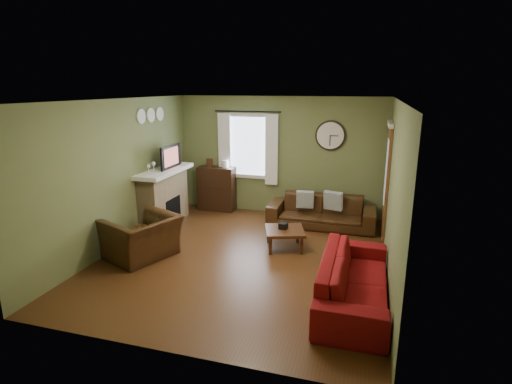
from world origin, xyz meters
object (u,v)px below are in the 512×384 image
(sofa_brown, at_px, (321,211))
(sofa_red, at_px, (354,279))
(coffee_table, at_px, (284,239))
(bookshelf, at_px, (217,189))
(armchair, at_px, (142,237))

(sofa_brown, height_order, sofa_red, sofa_red)
(coffee_table, bearing_deg, bookshelf, 137.79)
(bookshelf, xyz_separation_m, armchair, (-0.21, -2.86, -0.15))
(sofa_red, bearing_deg, armchair, 82.12)
(armchair, bearing_deg, sofa_red, 104.19)
(bookshelf, height_order, armchair, bookshelf)
(sofa_red, distance_m, coffee_table, 1.99)
(sofa_red, relative_size, coffee_table, 3.29)
(armchair, distance_m, coffee_table, 2.45)
(bookshelf, relative_size, sofa_red, 0.46)
(bookshelf, xyz_separation_m, sofa_red, (3.28, -3.34, -0.19))
(armchair, height_order, coffee_table, armchair)
(bookshelf, bearing_deg, sofa_brown, -10.51)
(bookshelf, distance_m, coffee_table, 2.73)
(sofa_red, bearing_deg, sofa_brown, 15.51)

